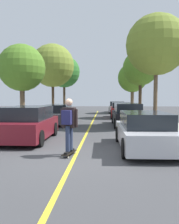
# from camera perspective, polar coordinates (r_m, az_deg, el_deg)

# --- Properties ---
(ground) EXTENTS (80.00, 80.00, 0.00)m
(ground) POSITION_cam_1_polar(r_m,az_deg,el_deg) (7.65, -3.50, -10.65)
(ground) COLOR #424244
(center_line) EXTENTS (0.12, 39.20, 0.01)m
(center_line) POSITION_cam_1_polar(r_m,az_deg,el_deg) (11.55, -0.99, -5.73)
(center_line) COLOR gold
(center_line) RESTS_ON ground
(parked_car_left_nearest) EXTENTS (1.93, 4.02, 1.48)m
(parked_car_left_nearest) POSITION_cam_1_polar(r_m,az_deg,el_deg) (10.61, -14.49, -2.74)
(parked_car_left_nearest) COLOR maroon
(parked_car_left_nearest) RESTS_ON ground
(parked_car_left_near) EXTENTS (1.97, 4.66, 1.35)m
(parked_car_left_near) POSITION_cam_1_polar(r_m,az_deg,el_deg) (16.79, -7.65, -0.50)
(parked_car_left_near) COLOR #38383D
(parked_car_left_near) RESTS_ON ground
(parked_car_right_nearest) EXTENTS (1.93, 4.20, 1.34)m
(parked_car_right_nearest) POSITION_cam_1_polar(r_m,az_deg,el_deg) (8.78, 13.12, -4.50)
(parked_car_right_nearest) COLOR #B7B7BC
(parked_car_right_nearest) RESTS_ON ground
(parked_car_right_near) EXTENTS (1.89, 4.41, 1.48)m
(parked_car_right_near) POSITION_cam_1_polar(r_m,az_deg,el_deg) (15.53, 9.02, -0.67)
(parked_car_right_near) COLOR black
(parked_car_right_near) RESTS_ON ground
(parked_car_right_far) EXTENTS (1.90, 4.18, 1.40)m
(parked_car_right_far) POSITION_cam_1_polar(r_m,az_deg,el_deg) (21.43, 7.57, 0.43)
(parked_car_right_far) COLOR maroon
(parked_car_right_far) RESTS_ON ground
(parked_car_right_farthest) EXTENTS (2.02, 4.64, 1.34)m
(parked_car_right_farthest) POSITION_cam_1_polar(r_m,az_deg,el_deg) (28.41, 6.63, 1.18)
(parked_car_right_farthest) COLOR #B7B7BC
(parked_car_right_farthest) RESTS_ON ground
(street_tree_left_nearest) EXTENTS (2.82, 2.82, 4.91)m
(street_tree_left_nearest) POSITION_cam_1_polar(r_m,az_deg,el_deg) (15.03, -16.02, 10.13)
(street_tree_left_nearest) COLOR brown
(street_tree_left_nearest) RESTS_ON sidewalk_left
(street_tree_left_near) EXTENTS (4.11, 4.11, 6.79)m
(street_tree_left_near) POSITION_cam_1_polar(r_m,az_deg,el_deg) (23.29, -8.87, 10.98)
(street_tree_left_near) COLOR #3D2D1E
(street_tree_left_near) RESTS_ON sidewalk_left
(street_tree_left_far) EXTENTS (3.86, 3.86, 6.75)m
(street_tree_left_far) POSITION_cam_1_polar(r_m,az_deg,el_deg) (29.49, -6.15, 9.61)
(street_tree_left_far) COLOR #3D2D1E
(street_tree_left_far) RESTS_ON sidewalk_left
(street_tree_right_nearest) EXTENTS (3.73, 3.73, 6.80)m
(street_tree_right_nearest) POSITION_cam_1_polar(r_m,az_deg,el_deg) (15.58, 15.83, 15.29)
(street_tree_right_nearest) COLOR brown
(street_tree_right_nearest) RESTS_ON sidewalk_right
(street_tree_right_near) EXTENTS (3.13, 3.13, 5.88)m
(street_tree_right_near) POSITION_cam_1_polar(r_m,az_deg,el_deg) (21.74, 12.20, 10.31)
(street_tree_right_near) COLOR #3D2D1E
(street_tree_right_near) RESTS_ON sidewalk_right
(street_tree_right_far) EXTENTS (3.34, 3.34, 5.61)m
(street_tree_right_far) POSITION_cam_1_polar(r_m,az_deg,el_deg) (27.73, 10.32, 8.10)
(street_tree_right_far) COLOR brown
(street_tree_right_far) RESTS_ON sidewalk_right
(fire_hydrant) EXTENTS (0.20, 0.20, 0.70)m
(fire_hydrant) POSITION_cam_1_polar(r_m,az_deg,el_deg) (10.81, 19.48, -4.01)
(fire_hydrant) COLOR #B2140F
(fire_hydrant) RESTS_ON sidewalk_right
(skateboard) EXTENTS (0.39, 0.87, 0.10)m
(skateboard) POSITION_cam_1_polar(r_m,az_deg,el_deg) (7.77, -4.91, -9.77)
(skateboard) COLOR black
(skateboard) RESTS_ON ground
(skateboarder) EXTENTS (0.59, 0.71, 1.73)m
(skateboarder) POSITION_cam_1_polar(r_m,az_deg,el_deg) (7.57, -5.04, -2.48)
(skateboarder) COLOR black
(skateboarder) RESTS_ON skateboard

